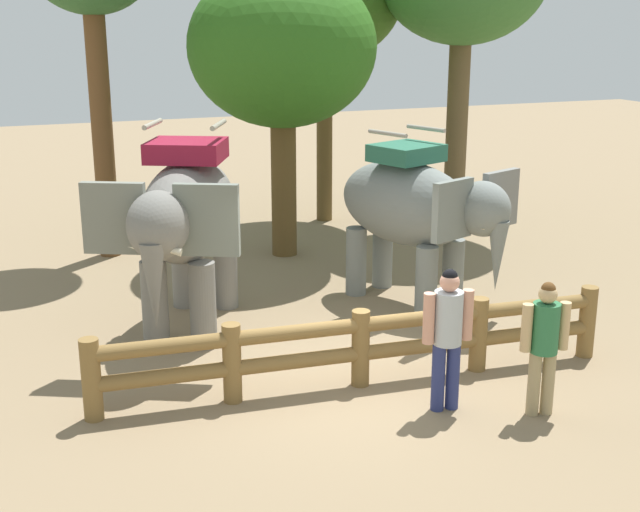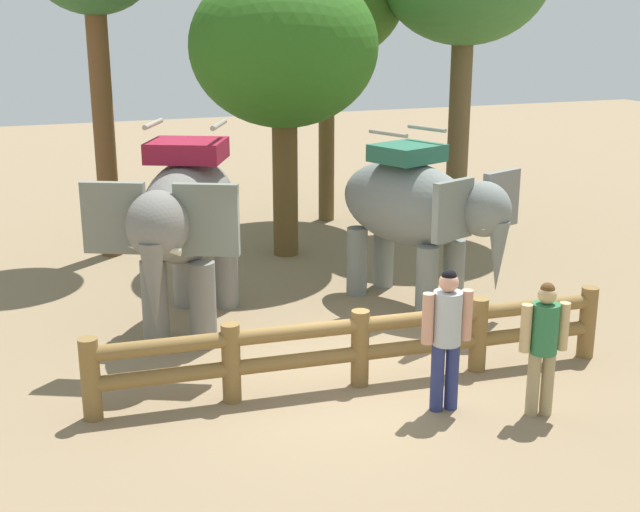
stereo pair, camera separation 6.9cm
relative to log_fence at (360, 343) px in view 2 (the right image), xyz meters
The scene contains 7 objects.
ground_plane 0.62m from the log_fence, 90.00° to the left, with size 60.00×60.00×0.00m, color #856F51.
log_fence is the anchor object (origin of this frame).
elephant_near_left 3.48m from the log_fence, 120.52° to the left, with size 2.94×3.80×3.23m.
elephant_center 3.57m from the log_fence, 50.78° to the left, with size 2.50×3.55×2.98m.
tourist_woman_in_black 1.33m from the log_fence, 56.14° to the right, with size 0.65×0.39×1.84m.
tourist_man_in_blue 2.37m from the log_fence, 42.67° to the right, with size 0.60×0.40×1.72m.
tree_far_right 7.38m from the log_fence, 79.86° to the left, with size 3.67×3.67×5.73m.
Camera 2 is at (-4.21, -9.57, 4.79)m, focal length 47.13 mm.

